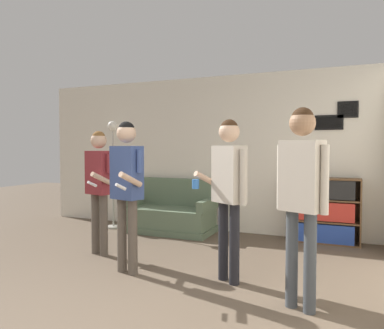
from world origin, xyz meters
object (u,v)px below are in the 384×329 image
(floor_lamp, at_px, (113,158))
(person_player_foreground_left, at_px, (99,179))
(person_watcher_holding_cup, at_px, (229,182))
(person_spectator_near_bookshelf, at_px, (302,184))
(couch, at_px, (170,214))
(bookshelf, at_px, (326,211))
(person_player_foreground_center, at_px, (127,179))
(drinking_cup, at_px, (327,174))

(floor_lamp, relative_size, person_player_foreground_left, 1.15)
(floor_lamp, relative_size, person_watcher_holding_cup, 1.10)
(person_player_foreground_left, height_order, person_watcher_holding_cup, person_watcher_holding_cup)
(floor_lamp, distance_m, person_spectator_near_bookshelf, 4.23)
(couch, bearing_deg, person_player_foreground_left, -98.93)
(bookshelf, xyz_separation_m, floor_lamp, (-3.63, -0.34, 0.77))
(couch, bearing_deg, person_player_foreground_center, -76.87)
(couch, distance_m, floor_lamp, 1.46)
(bookshelf, height_order, drinking_cup, drinking_cup)
(person_watcher_holding_cup, bearing_deg, drinking_cup, 68.15)
(person_player_foreground_left, bearing_deg, bookshelf, 33.40)
(floor_lamp, relative_size, drinking_cup, 18.00)
(floor_lamp, distance_m, person_watcher_holding_cup, 3.32)
(couch, bearing_deg, person_spectator_near_bookshelf, -44.16)
(bookshelf, relative_size, drinking_cup, 9.27)
(person_player_foreground_left, xyz_separation_m, person_spectator_near_bookshelf, (2.74, -0.75, 0.09))
(person_player_foreground_left, height_order, person_player_foreground_center, person_player_foreground_center)
(bookshelf, distance_m, person_player_foreground_center, 3.17)
(person_player_foreground_left, bearing_deg, drinking_cup, 33.42)
(couch, xyz_separation_m, floor_lamp, (-1.09, -0.14, 0.97))
(person_player_foreground_center, xyz_separation_m, person_spectator_near_bookshelf, (1.97, -0.25, 0.04))
(floor_lamp, height_order, person_player_foreground_left, floor_lamp)
(floor_lamp, height_order, person_watcher_holding_cup, floor_lamp)
(couch, relative_size, person_player_foreground_center, 0.88)
(person_spectator_near_bookshelf, bearing_deg, person_player_foreground_left, 164.71)
(person_watcher_holding_cup, bearing_deg, floor_lamp, 146.27)
(bookshelf, distance_m, drinking_cup, 0.56)
(person_player_foreground_left, relative_size, drinking_cup, 15.62)
(person_player_foreground_left, relative_size, person_watcher_holding_cup, 0.96)
(couch, distance_m, person_player_foreground_center, 2.35)
(couch, height_order, drinking_cup, drinking_cup)
(couch, height_order, bookshelf, bookshelf)
(bookshelf, relative_size, person_player_foreground_left, 0.59)
(bookshelf, distance_m, person_player_foreground_left, 3.41)
(person_watcher_holding_cup, distance_m, drinking_cup, 2.35)
(floor_lamp, relative_size, person_spectator_near_bookshelf, 1.07)
(person_watcher_holding_cup, bearing_deg, person_player_foreground_left, 170.44)
(couch, height_order, person_player_foreground_left, person_player_foreground_left)
(bookshelf, bearing_deg, drinking_cup, 169.86)
(floor_lamp, bearing_deg, couch, 7.34)
(bookshelf, xyz_separation_m, person_spectator_near_bookshelf, (-0.07, -2.60, 0.63))
(bookshelf, bearing_deg, person_spectator_near_bookshelf, -91.56)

